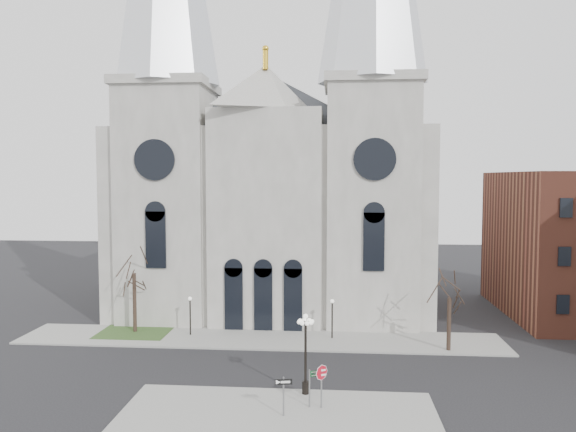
# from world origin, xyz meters

# --- Properties ---
(ground) EXTENTS (160.00, 160.00, 0.00)m
(ground) POSITION_xyz_m (0.00, 0.00, 0.00)
(ground) COLOR black
(ground) RESTS_ON ground
(sidewalk_near) EXTENTS (18.00, 10.00, 0.14)m
(sidewalk_near) POSITION_xyz_m (3.00, -5.00, 0.07)
(sidewalk_near) COLOR gray
(sidewalk_near) RESTS_ON ground
(sidewalk_far) EXTENTS (40.00, 6.00, 0.14)m
(sidewalk_far) POSITION_xyz_m (0.00, 11.00, 0.07)
(sidewalk_far) COLOR gray
(sidewalk_far) RESTS_ON ground
(grass_patch) EXTENTS (6.00, 5.00, 0.18)m
(grass_patch) POSITION_xyz_m (-11.00, 12.00, 0.09)
(grass_patch) COLOR #29471E
(grass_patch) RESTS_ON ground
(cathedral) EXTENTS (33.00, 26.66, 54.00)m
(cathedral) POSITION_xyz_m (0.00, 22.86, 18.48)
(cathedral) COLOR gray
(cathedral) RESTS_ON ground
(tree_left) EXTENTS (3.20, 3.20, 7.50)m
(tree_left) POSITION_xyz_m (-11.00, 12.00, 5.58)
(tree_left) COLOR black
(tree_left) RESTS_ON ground
(tree_right) EXTENTS (3.20, 3.20, 6.00)m
(tree_right) POSITION_xyz_m (15.00, 9.00, 4.47)
(tree_right) COLOR black
(tree_right) RESTS_ON ground
(ped_lamp_left) EXTENTS (0.32, 0.32, 3.26)m
(ped_lamp_left) POSITION_xyz_m (-6.00, 11.50, 2.33)
(ped_lamp_left) COLOR black
(ped_lamp_left) RESTS_ON sidewalk_far
(ped_lamp_right) EXTENTS (0.32, 0.32, 3.26)m
(ped_lamp_right) POSITION_xyz_m (6.00, 11.50, 2.33)
(ped_lamp_right) COLOR black
(ped_lamp_right) RESTS_ON sidewalk_far
(stop_sign) EXTENTS (0.85, 0.38, 2.55)m
(stop_sign) POSITION_xyz_m (5.42, -2.75, 1.96)
(stop_sign) COLOR slate
(stop_sign) RESTS_ON sidewalk_near
(globe_lamp) EXTENTS (1.32, 1.32, 5.00)m
(globe_lamp) POSITION_xyz_m (4.40, -0.72, 3.28)
(globe_lamp) COLOR black
(globe_lamp) RESTS_ON sidewalk_near
(one_way_sign) EXTENTS (0.96, 0.21, 2.22)m
(one_way_sign) POSITION_xyz_m (3.34, -4.04, 1.64)
(one_way_sign) COLOR slate
(one_way_sign) RESTS_ON sidewalk_near
(street_name_sign) EXTENTS (0.66, 0.32, 2.21)m
(street_name_sign) POSITION_xyz_m (4.81, -2.68, 1.45)
(street_name_sign) COLOR slate
(street_name_sign) RESTS_ON sidewalk_near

